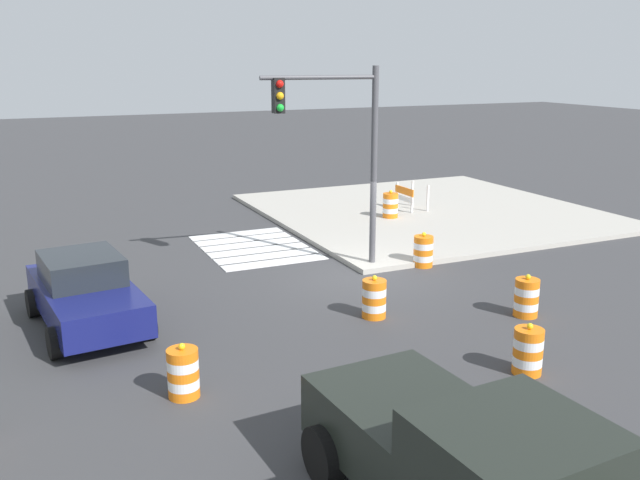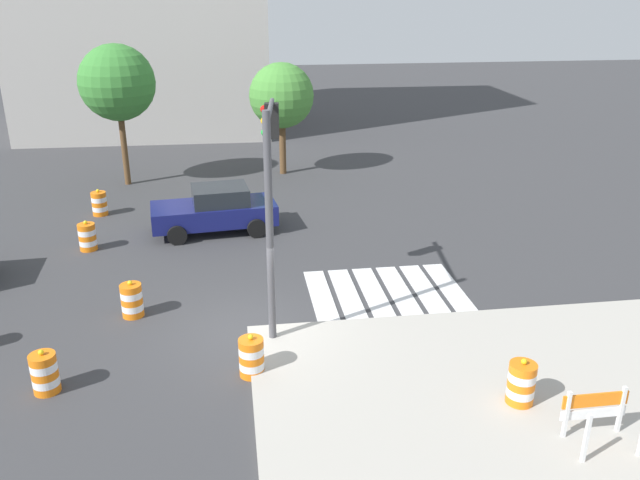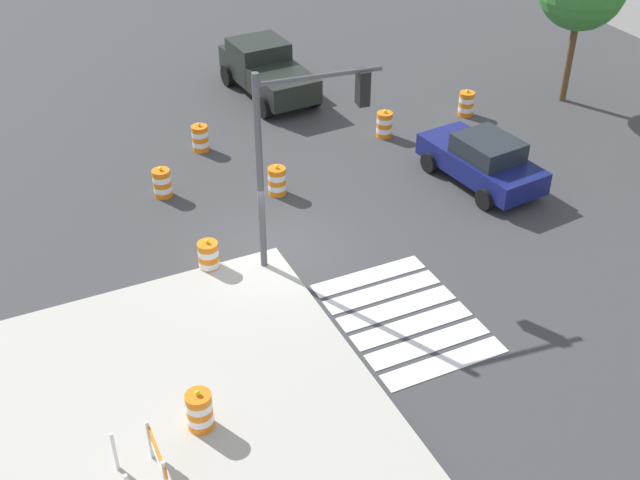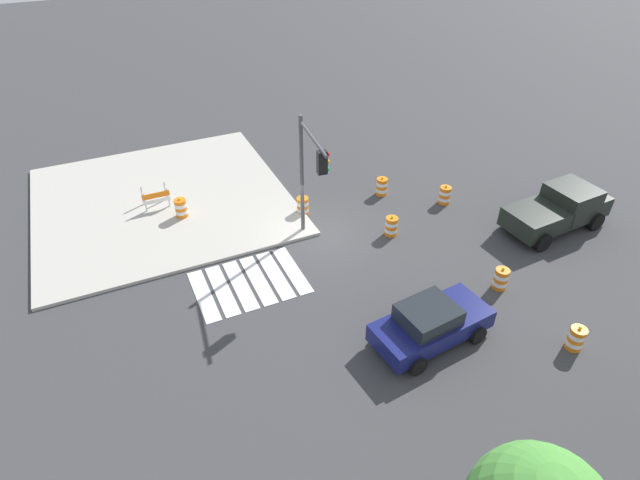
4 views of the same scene
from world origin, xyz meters
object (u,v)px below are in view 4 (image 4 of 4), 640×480
at_px(sports_car, 431,323).
at_px(traffic_light_pole, 310,167).
at_px(traffic_barrel_median_far, 576,338).
at_px(traffic_barrel_lane_center, 391,226).
at_px(traffic_barrel_far_curb, 445,195).
at_px(construction_barricade, 156,197).
at_px(traffic_barrel_crosswalk_end, 501,279).
at_px(traffic_barrel_on_sidewalk, 181,208).
at_px(traffic_barrel_near_corner, 303,206).
at_px(pickup_truck, 560,208).
at_px(traffic_barrel_median_near, 382,187).

bearing_deg(sports_car, traffic_light_pole, -77.52).
xyz_separation_m(traffic_barrel_median_far, traffic_barrel_lane_center, (2.26, -8.54, 0.00)).
height_order(traffic_barrel_far_curb, traffic_light_pole, traffic_light_pole).
bearing_deg(traffic_barrel_lane_center, construction_barricade, -35.29).
distance_m(traffic_barrel_crosswalk_end, traffic_barrel_on_sidewalk, 14.57).
distance_m(traffic_barrel_lane_center, traffic_light_pole, 5.09).
xyz_separation_m(sports_car, traffic_barrel_near_corner, (0.84, -9.37, -0.36)).
relative_size(sports_car, traffic_barrel_crosswalk_end, 4.39).
distance_m(sports_car, traffic_barrel_far_curb, 9.47).
relative_size(traffic_barrel_crosswalk_end, traffic_barrel_on_sidewalk, 1.00).
height_order(traffic_barrel_crosswalk_end, construction_barricade, construction_barricade).
bearing_deg(traffic_barrel_near_corner, traffic_barrel_far_curb, 163.49).
distance_m(traffic_barrel_near_corner, traffic_barrel_lane_center, 4.41).
xyz_separation_m(traffic_barrel_lane_center, construction_barricade, (9.27, -6.56, 0.27)).
bearing_deg(traffic_light_pole, traffic_barrel_far_curb, -176.29).
bearing_deg(construction_barricade, traffic_light_pole, 133.99).
height_order(traffic_barrel_far_curb, traffic_barrel_lane_center, same).
xyz_separation_m(traffic_barrel_far_curb, traffic_light_pole, (7.47, 0.48, 3.46)).
distance_m(pickup_truck, traffic_light_pole, 11.88).
height_order(construction_barricade, traffic_light_pole, traffic_light_pole).
xyz_separation_m(traffic_barrel_median_far, construction_barricade, (11.53, -15.10, 0.27)).
bearing_deg(traffic_barrel_median_far, traffic_light_pole, -57.50).
bearing_deg(traffic_barrel_near_corner, pickup_truck, 150.40).
height_order(traffic_barrel_median_near, traffic_barrel_lane_center, same).
relative_size(traffic_barrel_lane_center, traffic_barrel_on_sidewalk, 1.00).
distance_m(traffic_barrel_near_corner, traffic_barrel_crosswalk_end, 9.62).
bearing_deg(traffic_barrel_median_far, traffic_barrel_median_near, -85.82).
relative_size(traffic_barrel_near_corner, traffic_barrel_median_far, 1.00).
relative_size(sports_car, traffic_barrel_near_corner, 4.39).
xyz_separation_m(pickup_truck, traffic_barrel_median_far, (5.08, 5.93, -0.52)).
height_order(traffic_barrel_lane_center, traffic_barrel_on_sidewalk, traffic_barrel_on_sidewalk).
relative_size(pickup_truck, construction_barricade, 4.04).
relative_size(traffic_barrel_near_corner, construction_barricade, 0.78).
height_order(sports_car, traffic_barrel_lane_center, sports_car).
bearing_deg(traffic_barrel_on_sidewalk, pickup_truck, 153.35).
distance_m(traffic_barrel_crosswalk_end, traffic_barrel_median_far, 3.59).
bearing_deg(traffic_barrel_on_sidewalk, traffic_barrel_far_curb, 161.68).
bearing_deg(traffic_barrel_near_corner, traffic_light_pole, 74.79).
height_order(traffic_barrel_median_far, traffic_light_pole, traffic_light_pole).
relative_size(traffic_barrel_near_corner, traffic_barrel_crosswalk_end, 1.00).
bearing_deg(traffic_barrel_far_curb, traffic_barrel_crosswalk_end, 74.02).
distance_m(sports_car, construction_barricade, 14.55).
bearing_deg(traffic_barrel_lane_center, traffic_barrel_crosswalk_end, 112.35).
bearing_deg(traffic_barrel_median_near, traffic_barrel_far_curb, 139.94).
relative_size(traffic_barrel_crosswalk_end, construction_barricade, 0.78).
distance_m(traffic_barrel_lane_center, traffic_barrel_on_sidewalk, 9.87).
bearing_deg(traffic_barrel_far_curb, traffic_barrel_lane_center, 17.95).
relative_size(traffic_barrel_on_sidewalk, traffic_light_pole, 0.19).
bearing_deg(traffic_barrel_crosswalk_end, traffic_barrel_far_curb, -105.98).
height_order(traffic_barrel_near_corner, traffic_barrel_median_far, same).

